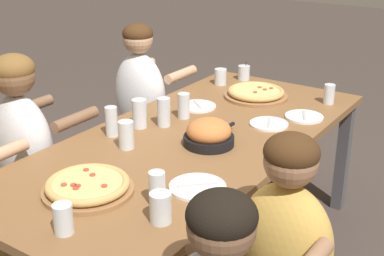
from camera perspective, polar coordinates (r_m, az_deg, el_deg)
The scene contains 21 objects.
dining_table at distance 2.66m, azimuth -0.00°, elevation -2.44°, with size 2.20×0.99×0.75m.
pizza_board_main at distance 2.15m, azimuth -11.06°, elevation -6.12°, with size 0.36×0.36×0.05m.
pizza_board_second at distance 3.21m, azimuth 6.83°, elevation 3.71°, with size 0.38×0.38×0.05m.
skillet_bowl at distance 2.53m, azimuth 1.82°, elevation -0.63°, with size 0.35×0.24×0.13m.
empty_plate_a at distance 3.03m, azimuth 0.60°, elevation 2.34°, with size 0.21×0.21×0.02m.
empty_plate_b at distance 2.81m, azimuth 8.20°, elevation 0.43°, with size 0.20×0.20×0.02m.
empty_plate_c at distance 2.15m, azimuth 0.60°, elevation -6.31°, with size 0.23×0.23×0.02m.
empty_plate_d at distance 2.94m, azimuth 11.87°, elevation 1.18°, with size 0.21×0.21×0.02m.
cocktail_glass_blue at distance 3.55m, azimuth 5.55°, elevation 5.81°, with size 0.08×0.08×0.12m.
drinking_glass_a at distance 2.86m, azimuth -0.89°, elevation 2.39°, with size 0.06×0.06×0.14m.
drinking_glass_b at distance 3.44m, azimuth 3.05°, elevation 5.42°, with size 0.08×0.08×0.10m.
drinking_glass_c at distance 1.92m, azimuth -3.37°, elevation -8.47°, with size 0.08×0.08×0.11m.
drinking_glass_d at distance 2.74m, azimuth -5.61°, elevation 1.36°, with size 0.08×0.08×0.15m.
drinking_glass_e at distance 2.65m, azimuth -8.58°, elevation 0.56°, with size 0.06×0.06×0.15m.
drinking_glass_f at distance 3.18m, azimuth 14.41°, elevation 3.42°, with size 0.06×0.06×0.11m.
drinking_glass_g at distance 2.02m, azimuth -3.76°, elevation -6.42°, with size 0.06×0.06×0.13m.
drinking_glass_h at distance 2.51m, azimuth -7.02°, elevation -0.92°, with size 0.07×0.07×0.13m.
drinking_glass_i at distance 2.75m, azimuth -3.02°, elevation 1.52°, with size 0.07×0.07×0.15m.
drinking_glass_j at distance 1.91m, azimuth -13.56°, elevation -9.55°, with size 0.07×0.07×0.11m.
diner_far_midleft at distance 2.87m, azimuth -17.18°, elevation -4.64°, with size 0.51×0.40×1.17m.
diner_far_midright at distance 3.46m, azimuth -5.41°, elevation 0.73°, with size 0.51×0.40×1.16m.
Camera 1 is at (-2.00, -1.36, 1.78)m, focal length 50.00 mm.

